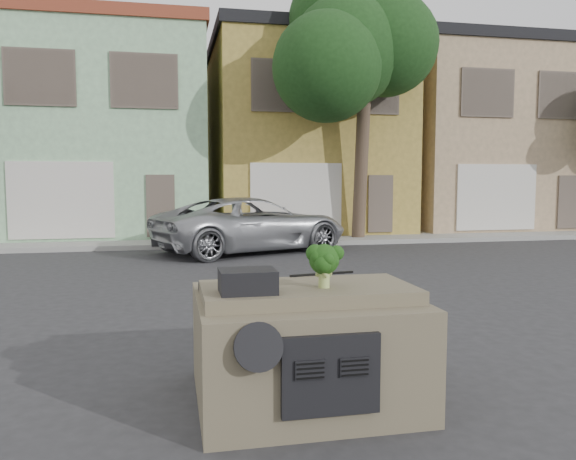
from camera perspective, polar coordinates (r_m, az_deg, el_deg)
name	(u,v)px	position (r m, az deg, el deg)	size (l,w,h in m)	color
ground_plane	(257,321)	(8.41, -3.20, -9.23)	(120.00, 120.00, 0.00)	#303033
sidewalk	(209,241)	(18.71, -8.02, -1.09)	(40.00, 3.00, 0.15)	gray
townhouse_mint	(109,135)	(22.74, -17.77, 9.14)	(7.20, 8.20, 7.55)	#96C697
townhouse_tan	(300,138)	(23.21, 1.23, 9.30)	(7.20, 8.20, 7.55)	#A98F3E
townhouse_beige	(468,141)	(25.95, 17.78, 8.62)	(7.20, 8.20, 7.55)	tan
silver_pickup	(253,252)	(16.33, -3.62, -2.22)	(2.63, 5.70, 1.58)	#A6A8AD
tree_near	(362,114)	(19.03, 7.49, 11.61)	(4.40, 4.00, 8.50)	#193A15
car_dashboard	(304,341)	(5.42, 1.61, -11.21)	(2.00, 1.80, 1.12)	brown
instrument_hump	(248,281)	(4.83, -4.14, -5.19)	(0.48, 0.38, 0.20)	black
wiper_arm	(322,274)	(5.72, 3.48, -4.48)	(0.70, 0.03, 0.02)	black
broccoli	(324,265)	(5.03, 3.69, -3.61)	(0.33, 0.33, 0.40)	#16370E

